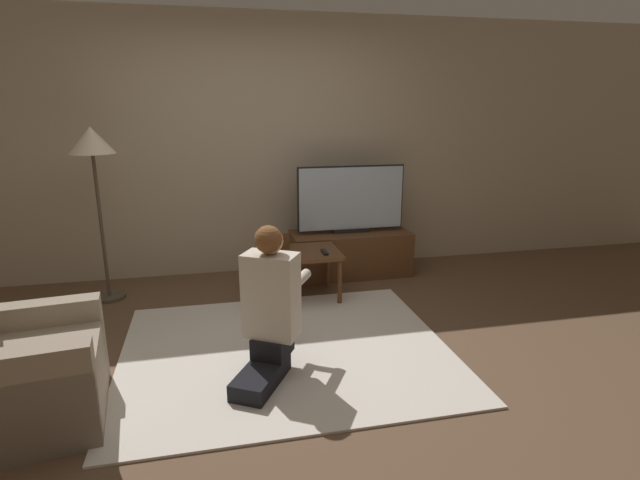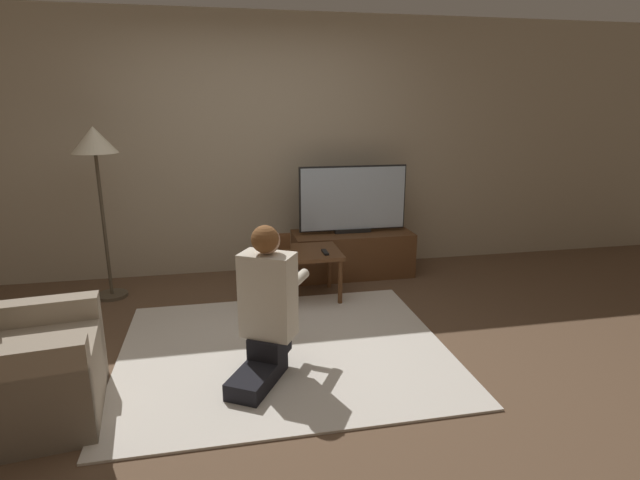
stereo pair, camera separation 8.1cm
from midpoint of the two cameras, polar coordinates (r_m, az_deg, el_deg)
name	(u,v)px [view 1 (the left image)]	position (r m, az deg, el deg)	size (l,w,h in m)	color
ground_plane	(286,351)	(3.71, -4.51, -12.58)	(10.00, 10.00, 0.00)	brown
wall_back	(255,147)	(5.22, -7.90, 10.44)	(10.00, 0.06, 2.60)	tan
rug	(286,350)	(3.71, -4.51, -12.47)	(2.32, 1.97, 0.02)	silver
tv_stand	(350,253)	(5.19, 3.02, -1.53)	(1.22, 0.50, 0.45)	brown
tv	(351,199)	(5.06, 3.10, 4.70)	(1.10, 0.08, 0.68)	black
coffee_table	(299,257)	(4.50, -2.98, -1.95)	(0.73, 0.53, 0.45)	brown
floor_lamp	(93,154)	(4.74, -25.00, 8.94)	(0.38, 0.38, 1.55)	#4C4233
armchair	(22,373)	(3.29, -31.51, -12.80)	(0.81, 0.87, 0.93)	gray
person_kneeling	(270,305)	(3.24, -6.46, -7.43)	(0.64, 0.85, 1.00)	black
picture_frame	(283,241)	(4.53, -4.73, -0.16)	(0.11, 0.01, 0.15)	brown
remote	(325,252)	(4.42, 0.00, -1.40)	(0.04, 0.15, 0.02)	black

